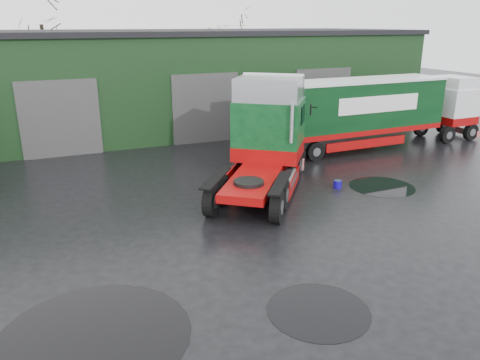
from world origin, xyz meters
The scene contains 10 objects.
ground centered at (0.00, 0.00, 0.00)m, with size 100.00×100.00×0.00m, color black.
warehouse centered at (2.00, 20.00, 3.16)m, with size 32.40×12.40×6.30m.
hero_tractor centered at (0.96, 4.50, 2.32)m, with size 3.17×7.47×4.64m, color #0C431C, non-canonical shape.
lorry_right centered at (8.34, 9.00, 1.95)m, with size 2.57×14.87×3.91m, color silver, non-canonical shape.
wash_bucket centered at (4.45, 3.93, 0.16)m, with size 0.35×0.35×0.33m, color #12068D.
tree_back_a centered at (-6.00, 30.00, 4.75)m, with size 4.40×4.40×9.50m, color black, non-canonical shape.
tree_back_b centered at (10.00, 30.00, 3.75)m, with size 4.40×4.40×7.50m, color black, non-canonical shape.
puddle_0 centered at (-1.20, -3.52, 0.00)m, with size 2.56×2.56×0.01m, color black.
puddle_1 centered at (6.31, 3.30, 0.00)m, with size 2.79×2.79×0.01m, color black.
puddle_2 centered at (-6.40, -2.36, 0.00)m, with size 4.41×4.41×0.01m, color black.
Camera 1 is at (-6.87, -11.84, 6.72)m, focal length 35.00 mm.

